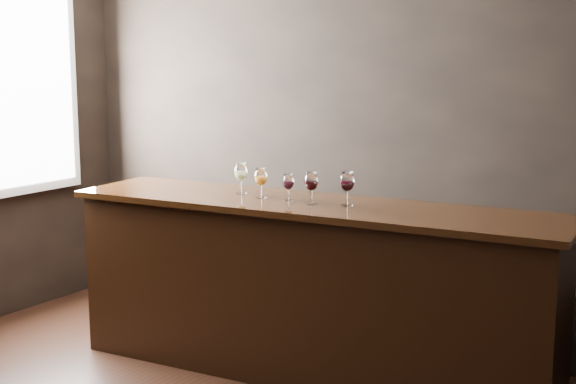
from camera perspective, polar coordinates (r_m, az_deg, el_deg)
The scene contains 9 objects.
room_shell at distance 4.17m, azimuth -11.98°, elevation 6.32°, with size 5.02×4.52×2.81m.
bar_counter at distance 5.16m, azimuth 1.63°, elevation -7.15°, with size 3.11×0.67×1.09m, color black.
bar_top at distance 5.02m, azimuth 1.66°, elevation -0.98°, with size 3.21×0.75×0.04m, color black.
back_bar_shelf at distance 5.88m, azimuth 2.46°, elevation -6.48°, with size 2.22×0.40×0.80m, color black.
glass_white at distance 5.33m, azimuth -3.37°, elevation 1.38°, with size 0.09×0.09×0.21m.
glass_amber at distance 5.17m, azimuth -1.94°, elevation 1.04°, with size 0.08×0.08×0.20m.
glass_red_a at distance 5.07m, azimuth 0.02°, elevation 0.70°, with size 0.07×0.07×0.17m.
glass_red_b at distance 4.95m, azimuth 1.66°, elevation 0.71°, with size 0.09×0.09×0.20m.
glass_red_c at distance 4.91m, azimuth 4.22°, elevation 0.69°, with size 0.09×0.09×0.21m.
Camera 1 is at (2.71, -2.83, 2.05)m, focal length 50.00 mm.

